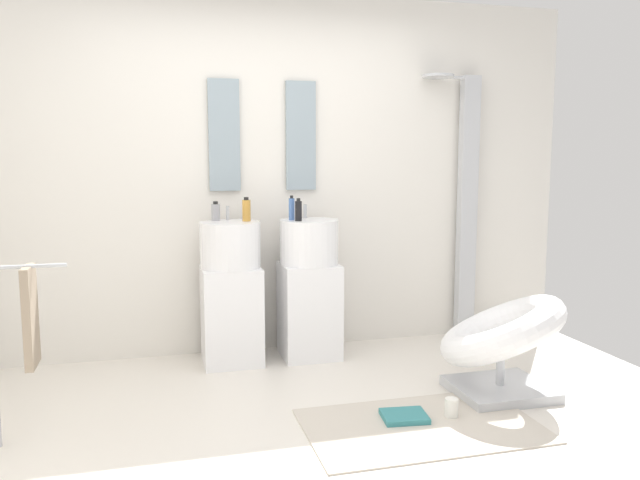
# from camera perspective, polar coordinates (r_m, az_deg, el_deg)

# --- Properties ---
(ground_plane) EXTENTS (4.80, 3.60, 0.04)m
(ground_plane) POSITION_cam_1_polar(r_m,az_deg,el_deg) (3.38, -0.06, -17.87)
(ground_plane) COLOR silver
(rear_partition) EXTENTS (4.80, 0.10, 2.60)m
(rear_partition) POSITION_cam_1_polar(r_m,az_deg,el_deg) (4.67, -5.29, 5.91)
(rear_partition) COLOR silver
(rear_partition) RESTS_ON ground_plane
(pedestal_sink_left) EXTENTS (0.42, 0.42, 1.09)m
(pedestal_sink_left) POSITION_cam_1_polar(r_m,az_deg,el_deg) (4.41, -8.06, -4.66)
(pedestal_sink_left) COLOR white
(pedestal_sink_left) RESTS_ON ground_plane
(pedestal_sink_right) EXTENTS (0.42, 0.42, 1.09)m
(pedestal_sink_right) POSITION_cam_1_polar(r_m,az_deg,el_deg) (4.51, -1.00, -4.32)
(pedestal_sink_right) COLOR white
(pedestal_sink_right) RESTS_ON ground_plane
(vanity_mirror_left) EXTENTS (0.22, 0.03, 0.78)m
(vanity_mirror_left) POSITION_cam_1_polar(r_m,az_deg,el_deg) (4.56, -8.69, 9.36)
(vanity_mirror_left) COLOR #8C9EA8
(vanity_mirror_right) EXTENTS (0.22, 0.03, 0.78)m
(vanity_mirror_right) POSITION_cam_1_polar(r_m,az_deg,el_deg) (4.65, -1.76, 9.40)
(vanity_mirror_right) COLOR #8C9EA8
(shower_column) EXTENTS (0.49, 0.24, 2.05)m
(shower_column) POSITION_cam_1_polar(r_m,az_deg,el_deg) (5.08, 13.06, 3.39)
(shower_column) COLOR #B7BABF
(shower_column) RESTS_ON ground_plane
(lounge_chair) EXTENTS (1.08, 1.08, 0.65)m
(lounge_chair) POSITION_cam_1_polar(r_m,az_deg,el_deg) (3.97, 16.13, -8.53)
(lounge_chair) COLOR #B7BABF
(lounge_chair) RESTS_ON ground_plane
(towel_rack) EXTENTS (0.37, 0.22, 0.95)m
(towel_rack) POSITION_cam_1_polar(r_m,az_deg,el_deg) (3.43, -25.22, -6.67)
(towel_rack) COLOR #B7BABF
(towel_rack) RESTS_ON ground_plane
(area_rug) EXTENTS (1.24, 0.76, 0.01)m
(area_rug) POSITION_cam_1_polar(r_m,az_deg,el_deg) (3.54, 9.16, -16.27)
(area_rug) COLOR beige
(area_rug) RESTS_ON ground_plane
(magazine_teal) EXTENTS (0.26, 0.22, 0.03)m
(magazine_teal) POSITION_cam_1_polar(r_m,az_deg,el_deg) (3.59, 7.65, -15.55)
(magazine_teal) COLOR teal
(magazine_teal) RESTS_ON area_rug
(coffee_mug) EXTENTS (0.07, 0.07, 0.10)m
(coffee_mug) POSITION_cam_1_polar(r_m,az_deg,el_deg) (3.65, 11.82, -14.63)
(coffee_mug) COLOR white
(coffee_mug) RESTS_ON area_rug
(soap_bottle_amber) EXTENTS (0.06, 0.06, 0.17)m
(soap_bottle_amber) POSITION_cam_1_polar(r_m,az_deg,el_deg) (4.36, -6.69, 2.70)
(soap_bottle_amber) COLOR #C68C38
(soap_bottle_amber) RESTS_ON pedestal_sink_left
(soap_bottle_blue) EXTENTS (0.04, 0.04, 0.17)m
(soap_bottle_blue) POSITION_cam_1_polar(r_m,az_deg,el_deg) (4.41, -2.59, 2.85)
(soap_bottle_blue) COLOR #4C72B7
(soap_bottle_blue) RESTS_ON pedestal_sink_right
(soap_bottle_grey) EXTENTS (0.06, 0.06, 0.14)m
(soap_bottle_grey) POSITION_cam_1_polar(r_m,az_deg,el_deg) (4.41, -9.44, 2.51)
(soap_bottle_grey) COLOR #99999E
(soap_bottle_grey) RESTS_ON pedestal_sink_left
(soap_bottle_black) EXTENTS (0.05, 0.05, 0.16)m
(soap_bottle_black) POSITION_cam_1_polar(r_m,az_deg,el_deg) (4.35, -1.97, 2.68)
(soap_bottle_black) COLOR black
(soap_bottle_black) RESTS_ON pedestal_sink_right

